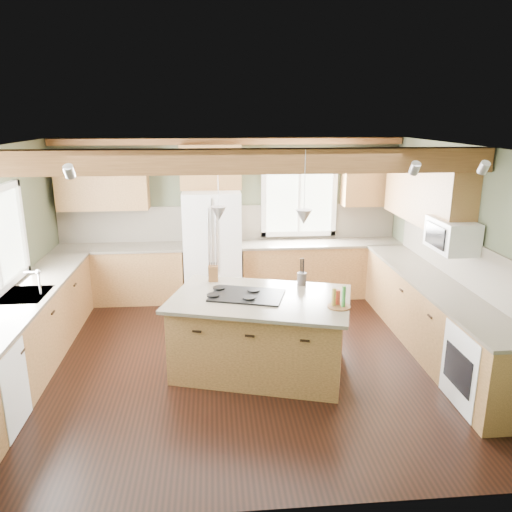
{
  "coord_description": "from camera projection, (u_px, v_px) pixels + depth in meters",
  "views": [
    {
      "loc": [
        -0.29,
        -5.66,
        2.95
      ],
      "look_at": [
        0.24,
        0.3,
        1.25
      ],
      "focal_mm": 35.0,
      "sensor_mm": 36.0,
      "label": 1
    }
  ],
  "objects": [
    {
      "name": "floor",
      "position": [
        239.0,
        359.0,
        6.25
      ],
      "size": [
        5.6,
        5.6,
        0.0
      ],
      "primitive_type": "plane",
      "color": "black",
      "rests_on": "ground"
    },
    {
      "name": "ceiling",
      "position": [
        237.0,
        147.0,
        5.54
      ],
      "size": [
        5.6,
        5.6,
        0.0
      ],
      "primitive_type": "plane",
      "rotation": [
        3.14,
        0.0,
        0.0
      ],
      "color": "silver",
      "rests_on": "wall_back"
    },
    {
      "name": "wall_back",
      "position": [
        230.0,
        217.0,
        8.29
      ],
      "size": [
        5.6,
        0.0,
        5.6
      ],
      "primitive_type": "plane",
      "rotation": [
        1.57,
        0.0,
        0.0
      ],
      "color": "#4C553C",
      "rests_on": "ground"
    },
    {
      "name": "wall_right",
      "position": [
        465.0,
        254.0,
        6.13
      ],
      "size": [
        0.0,
        5.0,
        5.0
      ],
      "primitive_type": "plane",
      "rotation": [
        1.57,
        0.0,
        -1.57
      ],
      "color": "#4C553C",
      "rests_on": "ground"
    },
    {
      "name": "ceiling_beam",
      "position": [
        238.0,
        161.0,
        5.31
      ],
      "size": [
        5.55,
        0.26,
        0.26
      ],
      "primitive_type": "cube",
      "color": "#512F17",
      "rests_on": "ceiling"
    },
    {
      "name": "soffit_trim",
      "position": [
        229.0,
        141.0,
        7.85
      ],
      "size": [
        5.55,
        0.2,
        0.1
      ],
      "primitive_type": "cube",
      "color": "#512F17",
      "rests_on": "ceiling"
    },
    {
      "name": "backsplash_back",
      "position": [
        230.0,
        223.0,
        8.3
      ],
      "size": [
        5.58,
        0.03,
        0.58
      ],
      "primitive_type": "cube",
      "color": "brown",
      "rests_on": "wall_back"
    },
    {
      "name": "backsplash_right",
      "position": [
        461.0,
        260.0,
        6.2
      ],
      "size": [
        0.03,
        3.7,
        0.58
      ],
      "primitive_type": "cube",
      "color": "brown",
      "rests_on": "wall_right"
    },
    {
      "name": "base_cab_back_left",
      "position": [
        121.0,
        275.0,
        8.09
      ],
      "size": [
        2.02,
        0.6,
        0.88
      ],
      "primitive_type": "cube",
      "color": "brown",
      "rests_on": "floor"
    },
    {
      "name": "counter_back_left",
      "position": [
        119.0,
        248.0,
        7.96
      ],
      "size": [
        2.06,
        0.64,
        0.04
      ],
      "primitive_type": "cube",
      "color": "#484035",
      "rests_on": "base_cab_back_left"
    },
    {
      "name": "base_cab_back_right",
      "position": [
        320.0,
        270.0,
        8.36
      ],
      "size": [
        2.62,
        0.6,
        0.88
      ],
      "primitive_type": "cube",
      "color": "brown",
      "rests_on": "floor"
    },
    {
      "name": "counter_back_right",
      "position": [
        321.0,
        243.0,
        8.24
      ],
      "size": [
        2.66,
        0.64,
        0.04
      ],
      "primitive_type": "cube",
      "color": "#484035",
      "rests_on": "base_cab_back_right"
    },
    {
      "name": "base_cab_left",
      "position": [
        30.0,
        332.0,
        5.97
      ],
      "size": [
        0.6,
        3.7,
        0.88
      ],
      "primitive_type": "cube",
      "color": "brown",
      "rests_on": "floor"
    },
    {
      "name": "counter_left",
      "position": [
        25.0,
        296.0,
        5.84
      ],
      "size": [
        0.64,
        3.74,
        0.04
      ],
      "primitive_type": "cube",
      "color": "#484035",
      "rests_on": "base_cab_left"
    },
    {
      "name": "base_cab_right",
      "position": [
        433.0,
        318.0,
        6.39
      ],
      "size": [
        0.6,
        3.7,
        0.88
      ],
      "primitive_type": "cube",
      "color": "brown",
      "rests_on": "floor"
    },
    {
      "name": "counter_right",
      "position": [
        437.0,
        284.0,
        6.26
      ],
      "size": [
        0.64,
        3.74,
        0.04
      ],
      "primitive_type": "cube",
      "color": "#484035",
      "rests_on": "base_cab_right"
    },
    {
      "name": "upper_cab_back_left",
      "position": [
        102.0,
        181.0,
        7.78
      ],
      "size": [
        1.4,
        0.35,
        0.9
      ],
      "primitive_type": "cube",
      "color": "brown",
      "rests_on": "wall_back"
    },
    {
      "name": "upper_cab_over_fridge",
      "position": [
        211.0,
        167.0,
        7.86
      ],
      "size": [
        0.96,
        0.35,
        0.7
      ],
      "primitive_type": "cube",
      "color": "brown",
      "rests_on": "wall_back"
    },
    {
      "name": "upper_cab_right",
      "position": [
        426.0,
        190.0,
        6.8
      ],
      "size": [
        0.35,
        2.2,
        0.9
      ],
      "primitive_type": "cube",
      "color": "brown",
      "rests_on": "wall_right"
    },
    {
      "name": "upper_cab_back_corner",
      "position": [
        371.0,
        178.0,
        8.14
      ],
      "size": [
        0.9,
        0.35,
        0.9
      ],
      "primitive_type": "cube",
      "color": "brown",
      "rests_on": "wall_back"
    },
    {
      "name": "window_back",
      "position": [
        299.0,
        202.0,
        8.3
      ],
      "size": [
        1.1,
        0.04,
        1.0
      ],
      "primitive_type": "cube",
      "color": "white",
      "rests_on": "wall_back"
    },
    {
      "name": "sink",
      "position": [
        25.0,
        296.0,
        5.84
      ],
      "size": [
        0.5,
        0.65,
        0.03
      ],
      "primitive_type": "cube",
      "color": "#262628",
      "rests_on": "counter_left"
    },
    {
      "name": "faucet",
      "position": [
        40.0,
        284.0,
        5.81
      ],
      "size": [
        0.02,
        0.02,
        0.28
      ],
      "primitive_type": "cylinder",
      "color": "#B2B2B7",
      "rests_on": "sink"
    },
    {
      "name": "oven",
      "position": [
        486.0,
        368.0,
        5.15
      ],
      "size": [
        0.6,
        0.72,
        0.84
      ],
      "primitive_type": "cube",
      "color": "white",
      "rests_on": "floor"
    },
    {
      "name": "microwave",
      "position": [
        452.0,
        235.0,
        6.0
      ],
      "size": [
        0.4,
        0.7,
        0.38
      ],
      "primitive_type": "cube",
      "color": "white",
      "rests_on": "wall_right"
    },
    {
      "name": "pendant_left",
      "position": [
        219.0,
        214.0,
        5.58
      ],
      "size": [
        0.18,
        0.18,
        0.16
      ],
      "primitive_type": "cone",
      "rotation": [
        3.14,
        0.0,
        0.0
      ],
      "color": "#B2B2B7",
      "rests_on": "ceiling"
    },
    {
      "name": "pendant_right",
      "position": [
        304.0,
        217.0,
        5.4
      ],
      "size": [
        0.18,
        0.18,
        0.16
      ],
      "primitive_type": "cone",
      "rotation": [
        3.14,
        0.0,
        0.0
      ],
      "color": "#B2B2B7",
      "rests_on": "ceiling"
    },
    {
      "name": "refrigerator",
      "position": [
        213.0,
        247.0,
        8.01
      ],
      "size": [
        0.9,
        0.74,
        1.8
      ],
      "primitive_type": "cube",
      "color": "silver",
      "rests_on": "floor"
    },
    {
      "name": "island",
      "position": [
        260.0,
        335.0,
        5.89
      ],
      "size": [
        2.16,
        1.66,
        0.88
      ],
      "primitive_type": "cube",
      "rotation": [
        0.0,
        0.0,
        -0.29
      ],
      "color": "brown",
      "rests_on": "floor"
    },
    {
      "name": "island_top",
      "position": [
        260.0,
        299.0,
        5.76
      ],
      "size": [
        2.32,
        1.82,
        0.04
      ],
      "primitive_type": "cube",
      "rotation": [
        0.0,
        0.0,
        -0.29
      ],
      "color": "#484035",
      "rests_on": "island"
    },
    {
      "name": "cooktop",
      "position": [
        247.0,
        295.0,
        5.78
      ],
      "size": [
        0.95,
        0.76,
        0.02
      ],
      "primitive_type": "cube",
      "rotation": [
        0.0,
        0.0,
        -0.29
      ],
      "color": "black",
      "rests_on": "island_top"
    },
    {
      "name": "knife_block",
      "position": [
        213.0,
        273.0,
        6.28
      ],
      "size": [
        0.13,
        0.1,
        0.2
      ],
      "primitive_type": "cube",
      "rotation": [
        0.0,
        0.0,
        -0.06
      ],
      "color": "brown",
      "rests_on": "island_top"
    },
    {
      "name": "utensil_crock",
      "position": [
        302.0,
        279.0,
        6.15
      ],
      "size": [
        0.14,
        0.14,
        0.15
      ],
      "primitive_type": "cylinder",
      "rotation": [
        0.0,
        0.0,
        -0.24
      ],
      "color": "#484139",
      "rests_on": "island_top"
    },
    {
      "name": "bottle_tray",
      "position": [
        339.0,
        297.0,
        5.42
      ],
      "size": [
        0.35,
        0.35,
        0.23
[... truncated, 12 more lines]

